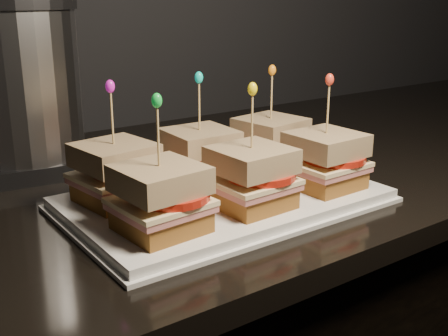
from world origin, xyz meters
TOP-DOWN VIEW (x-y plane):
  - granite_slab at (-0.52, 1.64)m, footprint 2.57×0.74m
  - platter at (-0.80, 1.48)m, footprint 0.42×0.26m
  - platter_rim at (-0.80, 1.48)m, footprint 0.43×0.27m
  - sandwich_0_bread_bot at (-0.93, 1.54)m, footprint 0.10×0.10m
  - sandwich_0_ham at (-0.93, 1.54)m, footprint 0.11×0.11m
  - sandwich_0_cheese at (-0.93, 1.54)m, footprint 0.11×0.11m
  - sandwich_0_tomato at (-0.92, 1.53)m, footprint 0.09×0.09m
  - sandwich_0_bread_top at (-0.93, 1.54)m, footprint 0.10×0.10m
  - sandwich_0_pick at (-0.93, 1.54)m, footprint 0.00×0.00m
  - sandwich_0_frill at (-0.93, 1.54)m, footprint 0.01×0.01m
  - sandwich_1_bread_bot at (-0.80, 1.54)m, footprint 0.09×0.09m
  - sandwich_1_ham at (-0.80, 1.54)m, footprint 0.10×0.10m
  - sandwich_1_cheese at (-0.80, 1.54)m, footprint 0.10×0.10m
  - sandwich_1_tomato at (-0.78, 1.53)m, footprint 0.09×0.09m
  - sandwich_1_bread_top at (-0.80, 1.54)m, footprint 0.09×0.09m
  - sandwich_1_pick at (-0.80, 1.54)m, footprint 0.00×0.00m
  - sandwich_1_frill at (-0.80, 1.54)m, footprint 0.01×0.01m
  - sandwich_2_bread_bot at (-0.66, 1.54)m, footprint 0.10×0.10m
  - sandwich_2_ham at (-0.66, 1.54)m, footprint 0.11×0.11m
  - sandwich_2_cheese at (-0.66, 1.54)m, footprint 0.11×0.11m
  - sandwich_2_tomato at (-0.65, 1.53)m, footprint 0.09×0.09m
  - sandwich_2_bread_top at (-0.66, 1.54)m, footprint 0.10×0.10m
  - sandwich_2_pick at (-0.66, 1.54)m, footprint 0.00×0.00m
  - sandwich_2_frill at (-0.66, 1.54)m, footprint 0.01×0.01m
  - sandwich_3_bread_bot at (-0.93, 1.42)m, footprint 0.10×0.10m
  - sandwich_3_ham at (-0.93, 1.42)m, footprint 0.11×0.10m
  - sandwich_3_cheese at (-0.93, 1.42)m, footprint 0.11×0.10m
  - sandwich_3_tomato at (-0.92, 1.41)m, footprint 0.09×0.09m
  - sandwich_3_bread_top at (-0.93, 1.42)m, footprint 0.10×0.10m
  - sandwich_3_pick at (-0.93, 1.42)m, footprint 0.00×0.00m
  - sandwich_3_frill at (-0.93, 1.42)m, footprint 0.01×0.01m
  - sandwich_4_bread_bot at (-0.80, 1.42)m, footprint 0.09×0.09m
  - sandwich_4_ham at (-0.80, 1.42)m, footprint 0.10×0.10m
  - sandwich_4_cheese at (-0.80, 1.42)m, footprint 0.10×0.10m
  - sandwich_4_tomato at (-0.78, 1.41)m, footprint 0.09×0.09m
  - sandwich_4_bread_top at (-0.80, 1.42)m, footprint 0.09×0.09m
  - sandwich_4_pick at (-0.80, 1.42)m, footprint 0.00×0.00m
  - sandwich_4_frill at (-0.80, 1.42)m, footprint 0.01×0.01m
  - sandwich_5_bread_bot at (-0.66, 1.42)m, footprint 0.09×0.09m
  - sandwich_5_ham at (-0.66, 1.42)m, footprint 0.10×0.10m
  - sandwich_5_cheese at (-0.66, 1.42)m, footprint 0.10×0.10m
  - sandwich_5_tomato at (-0.65, 1.41)m, footprint 0.09×0.09m
  - sandwich_5_bread_top at (-0.66, 1.42)m, footprint 0.09×0.09m
  - sandwich_5_pick at (-0.66, 1.42)m, footprint 0.00×0.00m
  - sandwich_5_frill at (-0.66, 1.42)m, footprint 0.01×0.01m
  - appliance_base at (-0.96, 1.80)m, footprint 0.24×0.20m
  - appliance_body at (-0.96, 1.80)m, footprint 0.18×0.18m
  - appliance_lid at (-0.96, 1.80)m, footprint 0.19×0.19m
  - appliance at (-0.96, 1.80)m, footprint 0.22×0.18m

SIDE VIEW (x-z plane):
  - granite_slab at x=-0.52m, z-range 0.86..0.89m
  - platter_rim at x=-0.80m, z-range 0.89..0.90m
  - platter at x=-0.80m, z-range 0.89..0.91m
  - appliance_base at x=-0.96m, z-range 0.89..0.92m
  - sandwich_0_bread_bot at x=-0.93m, z-range 0.91..0.93m
  - sandwich_1_bread_bot at x=-0.80m, z-range 0.91..0.93m
  - sandwich_2_bread_bot at x=-0.66m, z-range 0.91..0.93m
  - sandwich_3_bread_bot at x=-0.93m, z-range 0.91..0.93m
  - sandwich_4_bread_bot at x=-0.80m, z-range 0.91..0.93m
  - sandwich_5_bread_bot at x=-0.66m, z-range 0.91..0.93m
  - sandwich_0_ham at x=-0.93m, z-range 0.93..0.94m
  - sandwich_1_ham at x=-0.80m, z-range 0.93..0.94m
  - sandwich_2_ham at x=-0.66m, z-range 0.93..0.94m
  - sandwich_3_ham at x=-0.93m, z-range 0.93..0.94m
  - sandwich_4_ham at x=-0.80m, z-range 0.93..0.94m
  - sandwich_5_ham at x=-0.66m, z-range 0.93..0.94m
  - sandwich_0_cheese at x=-0.93m, z-range 0.94..0.95m
  - sandwich_1_cheese at x=-0.80m, z-range 0.94..0.95m
  - sandwich_2_cheese at x=-0.66m, z-range 0.94..0.95m
  - sandwich_3_cheese at x=-0.93m, z-range 0.94..0.95m
  - sandwich_4_cheese at x=-0.80m, z-range 0.94..0.95m
  - sandwich_5_cheese at x=-0.66m, z-range 0.94..0.95m
  - sandwich_0_tomato at x=-0.92m, z-range 0.95..0.96m
  - sandwich_1_tomato at x=-0.78m, z-range 0.95..0.96m
  - sandwich_2_tomato at x=-0.65m, z-range 0.95..0.96m
  - sandwich_3_tomato at x=-0.92m, z-range 0.95..0.96m
  - sandwich_4_tomato at x=-0.78m, z-range 0.95..0.96m
  - sandwich_5_tomato at x=-0.65m, z-range 0.95..0.96m
  - sandwich_0_bread_top at x=-0.93m, z-range 0.96..0.99m
  - sandwich_1_bread_top at x=-0.80m, z-range 0.96..0.99m
  - sandwich_2_bread_top at x=-0.66m, z-range 0.96..0.99m
  - sandwich_3_bread_top at x=-0.93m, z-range 0.96..0.99m
  - sandwich_4_bread_top at x=-0.80m, z-range 0.96..0.99m
  - sandwich_5_bread_top at x=-0.66m, z-range 0.96..0.99m
  - sandwich_0_pick at x=-0.93m, z-range 0.97..1.06m
  - sandwich_1_pick at x=-0.80m, z-range 0.97..1.06m
  - sandwich_2_pick at x=-0.66m, z-range 0.97..1.06m
  - sandwich_3_pick at x=-0.93m, z-range 0.97..1.06m
  - sandwich_4_pick at x=-0.80m, z-range 0.97..1.06m
  - sandwich_5_pick at x=-0.66m, z-range 0.97..1.06m
  - appliance at x=-0.96m, z-range 0.89..1.17m
  - appliance_body at x=-0.96m, z-range 0.92..1.15m
  - sandwich_0_frill at x=-0.93m, z-range 1.06..1.07m
  - sandwich_1_frill at x=-0.80m, z-range 1.06..1.07m
  - sandwich_2_frill at x=-0.66m, z-range 1.06..1.07m
  - sandwich_3_frill at x=-0.93m, z-range 1.06..1.07m
  - sandwich_4_frill at x=-0.80m, z-range 1.06..1.07m
  - sandwich_5_frill at x=-0.66m, z-range 1.06..1.07m
  - appliance_lid at x=-0.96m, z-range 1.15..1.17m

